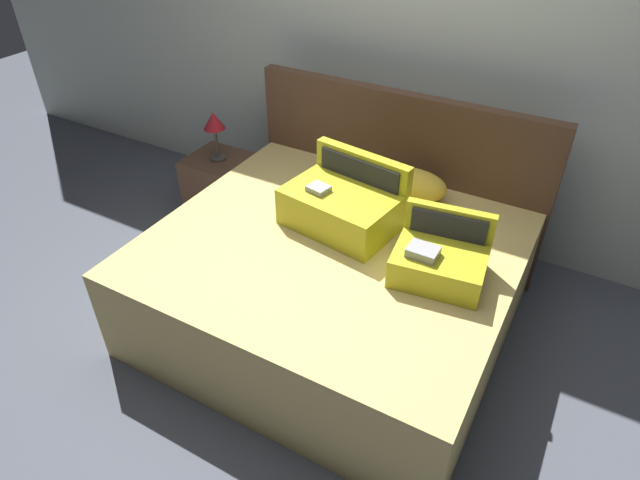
% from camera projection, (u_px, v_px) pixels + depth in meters
% --- Properties ---
extents(ground_plane, '(12.00, 12.00, 0.00)m').
position_uv_depth(ground_plane, '(295.00, 367.00, 2.92)').
color(ground_plane, '#4C515B').
extents(back_wall, '(8.00, 0.10, 2.60)m').
position_uv_depth(back_wall, '(431.00, 41.00, 3.30)').
color(back_wall, '#B7C1B2').
rests_on(back_wall, ground).
extents(bed, '(1.87, 1.66, 0.57)m').
position_uv_depth(bed, '(331.00, 284.00, 3.03)').
color(bed, tan).
rests_on(bed, ground).
extents(headboard, '(1.91, 0.08, 1.10)m').
position_uv_depth(headboard, '(396.00, 175.00, 3.48)').
color(headboard, '#4C3323').
rests_on(headboard, ground).
extents(hard_case_large, '(0.65, 0.51, 0.36)m').
position_uv_depth(hard_case_large, '(343.00, 204.00, 2.92)').
color(hard_case_large, gold).
rests_on(hard_case_large, bed).
extents(hard_case_medium, '(0.47, 0.40, 0.31)m').
position_uv_depth(hard_case_medium, '(440.00, 260.00, 2.59)').
color(hard_case_medium, gold).
rests_on(hard_case_medium, bed).
extents(pillow_near_headboard, '(0.49, 0.32, 0.20)m').
position_uv_depth(pillow_near_headboard, '(408.00, 185.00, 3.14)').
color(pillow_near_headboard, gold).
rests_on(pillow_near_headboard, bed).
extents(nightstand, '(0.44, 0.40, 0.49)m').
position_uv_depth(nightstand, '(222.00, 188.00, 3.94)').
color(nightstand, '#4C3323').
rests_on(nightstand, ground).
extents(table_lamp, '(0.15, 0.15, 0.34)m').
position_uv_depth(table_lamp, '(214.00, 124.00, 3.64)').
color(table_lamp, '#3F3833').
rests_on(table_lamp, nightstand).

